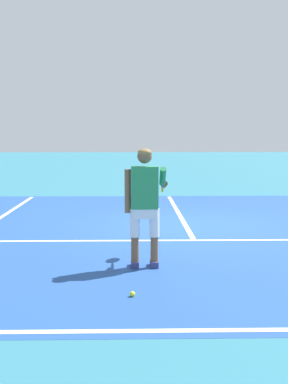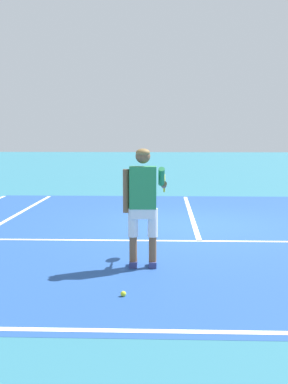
% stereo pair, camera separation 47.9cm
% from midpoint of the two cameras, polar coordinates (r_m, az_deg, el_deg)
% --- Properties ---
extents(ground_plane, '(80.00, 80.00, 0.00)m').
position_cam_midpoint_polar(ground_plane, '(11.11, 3.24, -3.55)').
color(ground_plane, teal).
extents(court_inner_surface, '(10.98, 11.11, 0.00)m').
position_cam_midpoint_polar(court_inner_surface, '(10.53, 3.49, -4.10)').
color(court_inner_surface, '#234C93').
rests_on(court_inner_surface, ground).
extents(line_baseline, '(10.98, 0.10, 0.01)m').
position_cam_midpoint_polar(line_baseline, '(5.40, 8.38, -14.61)').
color(line_baseline, white).
rests_on(line_baseline, ground).
extents(line_service, '(8.23, 0.10, 0.01)m').
position_cam_midpoint_polar(line_service, '(9.51, 4.01, -5.25)').
color(line_service, white).
rests_on(line_service, ground).
extents(line_centre_service, '(0.10, 6.40, 0.01)m').
position_cam_midpoint_polar(line_centre_service, '(12.65, 2.68, -2.29)').
color(line_centre_service, white).
rests_on(line_centre_service, ground).
extents(tennis_player, '(0.63, 1.12, 1.71)m').
position_cam_midpoint_polar(tennis_player, '(7.50, -1.71, -0.79)').
color(tennis_player, navy).
rests_on(tennis_player, ground).
extents(tennis_ball_near_feet, '(0.07, 0.07, 0.07)m').
position_cam_midpoint_polar(tennis_ball_near_feet, '(6.35, -3.48, -11.01)').
color(tennis_ball_near_feet, '#CCE02D').
rests_on(tennis_ball_near_feet, ground).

